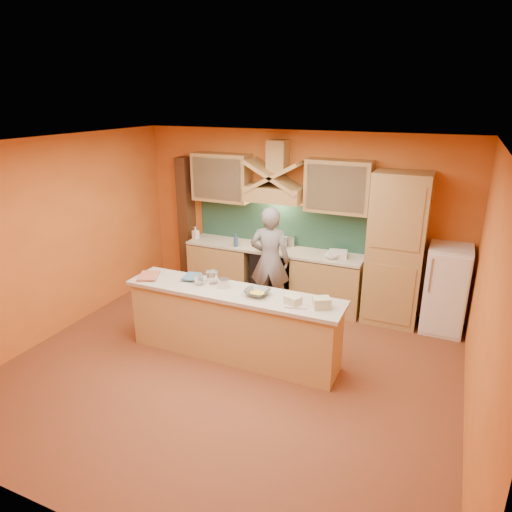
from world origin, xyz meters
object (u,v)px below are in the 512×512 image
at_px(fridge, 446,289).
at_px(mixing_bowl, 257,292).
at_px(person, 270,261).
at_px(stove, 273,274).
at_px(kitchen_scale, 224,284).

xyz_separation_m(fridge, mixing_bowl, (-2.16, -1.90, 0.33)).
bearing_deg(fridge, person, -170.05).
height_order(stove, mixing_bowl, mixing_bowl).
distance_m(person, mixing_bowl, 1.51).
distance_m(fridge, kitchen_scale, 3.25).
xyz_separation_m(stove, person, (0.13, -0.45, 0.41)).
distance_m(person, kitchen_scale, 1.40).
relative_size(stove, mixing_bowl, 2.92).
bearing_deg(stove, person, -74.46).
relative_size(fridge, kitchen_scale, 10.77).
height_order(fridge, person, person).
distance_m(stove, fridge, 2.71).
bearing_deg(person, stove, -85.67).
xyz_separation_m(stove, kitchen_scale, (0.05, -1.84, 0.55)).
xyz_separation_m(person, kitchen_scale, (-0.08, -1.39, 0.13)).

